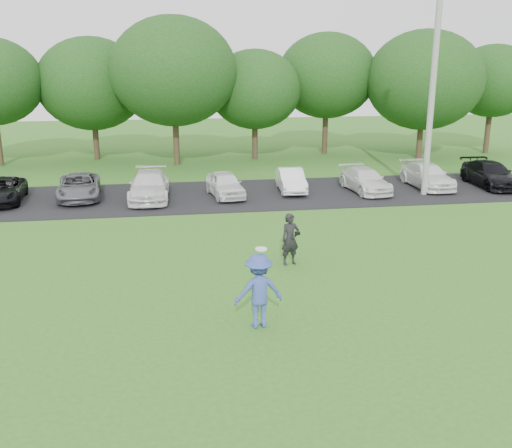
# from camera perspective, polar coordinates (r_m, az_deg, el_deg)

# --- Properties ---
(ground) EXTENTS (100.00, 100.00, 0.00)m
(ground) POSITION_cam_1_polar(r_m,az_deg,el_deg) (14.56, 2.17, -8.71)
(ground) COLOR #35691E
(ground) RESTS_ON ground
(parking_lot) EXTENTS (32.00, 6.50, 0.03)m
(parking_lot) POSITION_cam_1_polar(r_m,az_deg,el_deg) (26.80, -3.17, 2.90)
(parking_lot) COLOR black
(parking_lot) RESTS_ON ground
(utility_pole) EXTENTS (0.28, 0.28, 9.63)m
(utility_pole) POSITION_cam_1_polar(r_m,az_deg,el_deg) (27.42, 17.23, 12.67)
(utility_pole) COLOR gray
(utility_pole) RESTS_ON ground
(frisbee_player) EXTENTS (1.23, 0.79, 2.03)m
(frisbee_player) POSITION_cam_1_polar(r_m,az_deg,el_deg) (13.44, 0.28, -6.68)
(frisbee_player) COLOR #394CA2
(frisbee_player) RESTS_ON ground
(camera_bystander) EXTENTS (0.67, 0.52, 1.62)m
(camera_bystander) POSITION_cam_1_polar(r_m,az_deg,el_deg) (17.53, 3.45, -1.53)
(camera_bystander) COLOR black
(camera_bystander) RESTS_ON ground
(parked_cars) EXTENTS (28.57, 4.86, 1.24)m
(parked_cars) POSITION_cam_1_polar(r_m,az_deg,el_deg) (26.61, -3.16, 4.10)
(parked_cars) COLOR black
(parked_cars) RESTS_ON parking_lot
(tree_row) EXTENTS (42.39, 9.85, 8.64)m
(tree_row) POSITION_cam_1_polar(r_m,az_deg,el_deg) (35.99, -2.47, 14.14)
(tree_row) COLOR #38281C
(tree_row) RESTS_ON ground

